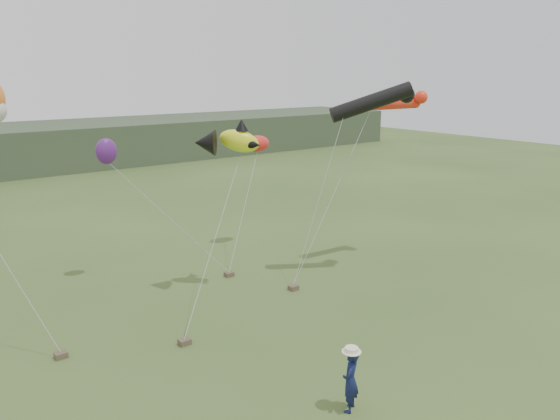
# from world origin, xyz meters

# --- Properties ---
(ground) EXTENTS (120.00, 120.00, 0.00)m
(ground) POSITION_xyz_m (0.00, 0.00, 0.00)
(ground) COLOR #385123
(ground) RESTS_ON ground
(festival_attendant) EXTENTS (0.78, 0.71, 1.79)m
(festival_attendant) POSITION_xyz_m (-0.34, -1.49, 0.89)
(festival_attendant) COLOR #111841
(festival_attendant) RESTS_ON ground
(sandbag_anchors) EXTENTS (13.45, 7.38, 0.20)m
(sandbag_anchors) POSITION_xyz_m (-2.23, 5.54, 0.10)
(sandbag_anchors) COLOR brown
(sandbag_anchors) RESTS_ON ground
(fish_kite) EXTENTS (2.91, 1.89, 1.47)m
(fish_kite) POSITION_xyz_m (1.66, 7.73, 6.29)
(fish_kite) COLOR #DAEB1D
(fish_kite) RESTS_ON ground
(tube_kites) EXTENTS (5.68, 2.53, 1.73)m
(tube_kites) POSITION_xyz_m (8.72, 5.81, 7.69)
(tube_kites) COLOR black
(tube_kites) RESTS_ON ground
(misc_kites) EXTENTS (9.10, 1.04, 1.29)m
(misc_kites) POSITION_xyz_m (3.16, 12.00, 5.51)
(misc_kites) COLOR red
(misc_kites) RESTS_ON ground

